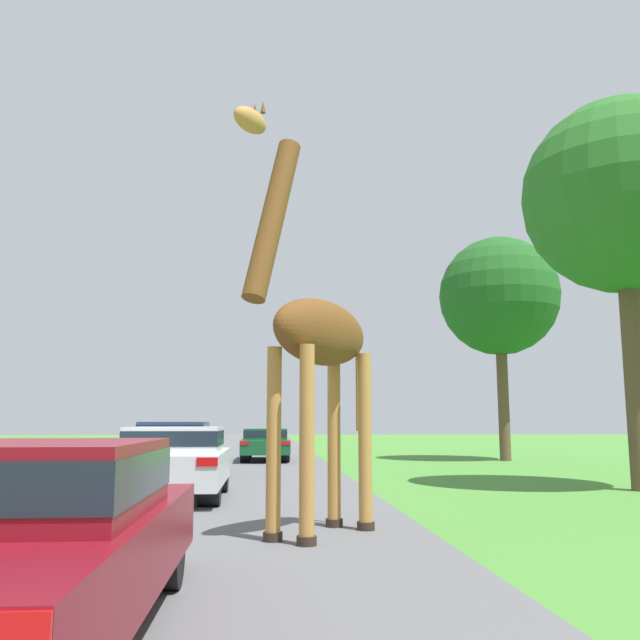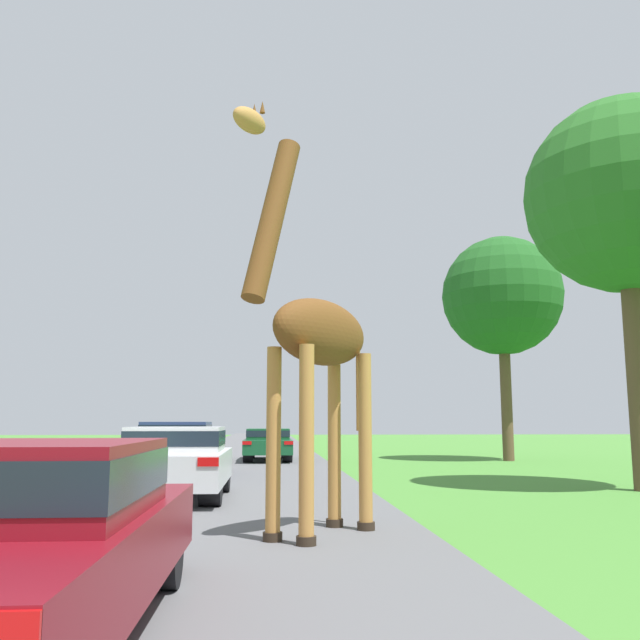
{
  "view_description": "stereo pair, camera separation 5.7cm",
  "coord_description": "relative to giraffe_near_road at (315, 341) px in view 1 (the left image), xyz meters",
  "views": [
    {
      "loc": [
        0.99,
        0.97,
        1.49
      ],
      "look_at": [
        1.72,
        10.18,
        2.88
      ],
      "focal_mm": 38.0,
      "sensor_mm": 36.0,
      "label": 1
    },
    {
      "loc": [
        1.05,
        0.96,
        1.49
      ],
      "look_at": [
        1.72,
        10.18,
        2.88
      ],
      "focal_mm": 38.0,
      "sensor_mm": 36.0,
      "label": 2
    }
  ],
  "objects": [
    {
      "name": "car_far_ahead",
      "position": [
        -3.23,
        10.62,
        -1.79
      ],
      "size": [
        1.99,
        4.37,
        1.48
      ],
      "color": "navy",
      "rests_on": "ground"
    },
    {
      "name": "car_queue_right",
      "position": [
        -2.42,
        4.59,
        -1.83
      ],
      "size": [
        1.95,
        4.1,
        1.39
      ],
      "color": "silver",
      "rests_on": "ground"
    },
    {
      "name": "tree_centre_back",
      "position": [
        7.54,
        5.38,
        4.05
      ],
      "size": [
        4.53,
        4.53,
        8.94
      ],
      "color": "brown",
      "rests_on": "ground"
    },
    {
      "name": "giraffe_near_road",
      "position": [
        0.0,
        0.0,
        0.0
      ],
      "size": [
        2.13,
        2.52,
        5.5
      ],
      "rotation": [
        0.0,
        0.0,
        2.47
      ],
      "color": "#B77F3D",
      "rests_on": "ground"
    },
    {
      "name": "car_queue_left",
      "position": [
        -0.66,
        17.75,
        -1.9
      ],
      "size": [
        1.81,
        4.69,
        1.22
      ],
      "color": "#144C28",
      "rests_on": "ground"
    },
    {
      "name": "tree_left_edge",
      "position": [
        8.56,
        16.74,
        3.83
      ],
      "size": [
        4.72,
        4.72,
        8.8
      ],
      "color": "brown",
      "rests_on": "ground"
    },
    {
      "name": "road",
      "position": [
        -1.64,
        19.94,
        -2.57
      ],
      "size": [
        6.53,
        120.0,
        0.0
      ],
      "color": "#5B5B5E",
      "rests_on": "ground"
    },
    {
      "name": "car_lead_maroon",
      "position": [
        -2.32,
        -4.09,
        -1.85
      ],
      "size": [
        1.85,
        4.82,
        1.35
      ],
      "color": "maroon",
      "rests_on": "ground"
    }
  ]
}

